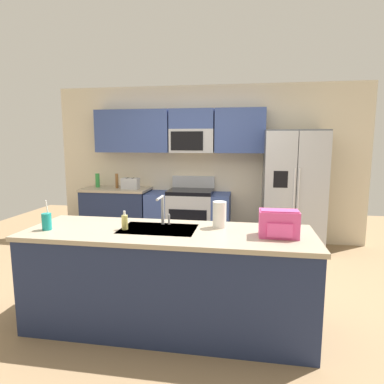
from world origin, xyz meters
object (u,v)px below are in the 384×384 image
(range_oven, at_px, (189,217))
(drink_cup_teal, at_px, (47,221))
(bottle_green, at_px, (98,180))
(soap_dispenser, at_px, (125,222))
(sink_faucet, at_px, (163,208))
(refrigerator, at_px, (293,191))
(toaster, at_px, (130,183))
(backpack, at_px, (279,223))
(paper_towel_roll, at_px, (219,215))
(pepper_mill, at_px, (117,181))

(range_oven, distance_m, drink_cup_teal, 2.83)
(bottle_green, xyz_separation_m, soap_dispenser, (1.47, -2.59, -0.05))
(sink_faucet, height_order, drink_cup_teal, sink_faucet)
(bottle_green, xyz_separation_m, drink_cup_teal, (0.79, -2.71, -0.04))
(sink_faucet, bearing_deg, bottle_green, 126.67)
(refrigerator, height_order, bottle_green, refrigerator)
(soap_dispenser, bearing_deg, toaster, 108.75)
(backpack, bearing_deg, bottle_green, 137.26)
(toaster, xyz_separation_m, backpack, (2.18, -2.49, 0.03))
(refrigerator, xyz_separation_m, sink_faucet, (-1.48, -2.25, 0.14))
(sink_faucet, relative_size, drink_cup_teal, 1.05)
(bottle_green, height_order, paper_towel_roll, paper_towel_roll)
(bottle_green, xyz_separation_m, backpack, (2.81, -2.60, -0.00))
(refrigerator, relative_size, drink_cup_teal, 6.87)
(range_oven, bearing_deg, pepper_mill, -179.88)
(pepper_mill, distance_m, soap_dispenser, 2.76)
(toaster, bearing_deg, pepper_mill, 168.91)
(paper_towel_roll, bearing_deg, soap_dispenser, -165.63)
(range_oven, xyz_separation_m, paper_towel_roll, (0.70, -2.32, 0.58))
(refrigerator, distance_m, sink_faucet, 2.69)
(pepper_mill, bearing_deg, sink_faucet, -58.97)
(pepper_mill, bearing_deg, range_oven, 0.12)
(toaster, bearing_deg, backpack, -48.77)
(pepper_mill, xyz_separation_m, backpack, (2.44, -2.54, -0.01))
(sink_faucet, xyz_separation_m, backpack, (1.05, -0.23, -0.05))
(toaster, distance_m, soap_dispenser, 2.62)
(refrigerator, xyz_separation_m, soap_dispenser, (-1.77, -2.46, 0.04))
(sink_faucet, bearing_deg, paper_towel_roll, 0.03)
(drink_cup_teal, bearing_deg, sink_faucet, 19.17)
(toaster, height_order, soap_dispenser, toaster)
(refrigerator, bearing_deg, pepper_mill, 178.61)
(paper_towel_roll, bearing_deg, refrigerator, 67.32)
(bottle_green, bearing_deg, toaster, -9.65)
(toaster, xyz_separation_m, paper_towel_roll, (1.67, -2.27, 0.03))
(sink_faucet, height_order, paper_towel_roll, sink_faucet)
(pepper_mill, xyz_separation_m, bottle_green, (-0.37, 0.06, -0.01))
(drink_cup_teal, distance_m, backpack, 2.03)
(pepper_mill, bearing_deg, backpack, -46.19)
(range_oven, distance_m, sink_faucet, 2.41)
(sink_faucet, bearing_deg, pepper_mill, 121.03)
(bottle_green, bearing_deg, paper_towel_roll, -45.85)
(bottle_green, bearing_deg, refrigerator, -2.23)
(backpack, bearing_deg, refrigerator, 80.14)
(refrigerator, xyz_separation_m, drink_cup_teal, (-2.45, -2.59, 0.05))
(refrigerator, height_order, drink_cup_teal, refrigerator)
(bottle_green, height_order, drink_cup_teal, drink_cup_teal)
(range_oven, bearing_deg, refrigerator, -2.51)
(sink_faucet, xyz_separation_m, drink_cup_teal, (-0.98, -0.34, -0.09))
(paper_towel_roll, bearing_deg, drink_cup_teal, -167.33)
(bottle_green, height_order, backpack, bottle_green)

